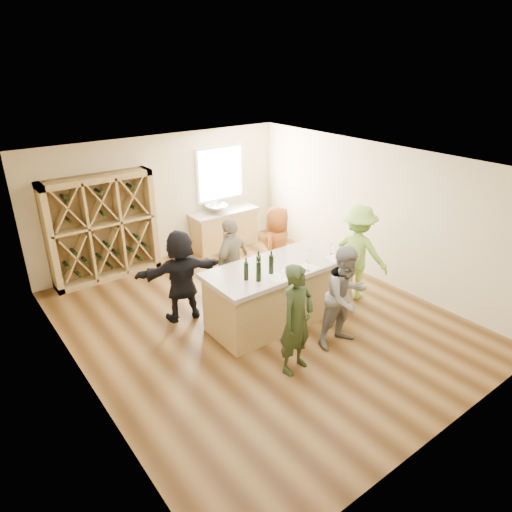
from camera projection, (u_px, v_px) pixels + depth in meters
floor at (258, 322)px, 8.20m from camera, size 6.00×7.00×0.10m
ceiling at (259, 161)px, 7.01m from camera, size 6.00×7.00×0.10m
wall_back at (162, 198)px, 10.19m from camera, size 6.00×0.10×2.80m
wall_front at (454, 348)px, 5.02m from camera, size 6.00×0.10×2.80m
wall_left at (72, 303)px, 5.93m from camera, size 0.10×7.00×2.80m
wall_right at (377, 212)px, 9.28m from camera, size 0.10×7.00×2.80m
window_frame at (220, 174)px, 10.82m from camera, size 1.30×0.06×1.30m
window_pane at (221, 174)px, 10.79m from camera, size 1.18×0.01×1.18m
wine_rack at (103, 228)px, 9.28m from camera, size 2.20×0.45×2.20m
back_counter_base at (224, 230)px, 11.10m from camera, size 1.60×0.58×0.86m
back_counter_top at (224, 212)px, 10.92m from camera, size 1.70×0.62×0.06m
sink at (217, 208)px, 10.75m from camera, size 0.54×0.54×0.19m
faucet at (212, 204)px, 10.86m from camera, size 0.02×0.02×0.30m
tasting_counter_base at (281, 294)px, 8.02m from camera, size 2.60×1.00×1.00m
tasting_counter_top at (281, 266)px, 7.80m from camera, size 2.72×1.12×0.08m
wine_bottle_a at (246, 271)px, 7.18m from camera, size 0.08×0.08×0.30m
wine_bottle_b at (259, 272)px, 7.14m from camera, size 0.10×0.10×0.33m
wine_bottle_c at (259, 265)px, 7.37m from camera, size 0.09×0.09×0.32m
wine_bottle_d at (271, 265)px, 7.38m from camera, size 0.09×0.09×0.32m
wine_glass_a at (282, 273)px, 7.25m from camera, size 0.08×0.08×0.18m
wine_glass_b at (308, 265)px, 7.50m from camera, size 0.10×0.10×0.19m
wine_glass_d at (309, 255)px, 7.87m from camera, size 0.08×0.08×0.19m
wine_glass_e at (332, 250)px, 8.12m from camera, size 0.08×0.08×0.17m
tasting_menu_a at (276, 277)px, 7.31m from camera, size 0.28×0.35×0.00m
tasting_menu_b at (309, 267)px, 7.67m from camera, size 0.28×0.34×0.00m
tasting_menu_c at (334, 258)px, 7.99m from camera, size 0.27×0.33×0.00m
person_near_left at (297, 320)px, 6.57m from camera, size 0.71×0.58×1.72m
person_near_right at (345, 297)px, 7.19m from camera, size 0.86×0.50×1.71m
person_server at (357, 252)px, 8.61m from camera, size 1.00×1.32×1.85m
person_far_mid at (232, 263)px, 8.33m from camera, size 1.13×0.89×1.72m
person_far_right at (277, 249)px, 8.96m from camera, size 0.98×0.82×1.70m
person_far_left at (181, 276)px, 7.92m from camera, size 1.63×0.89×1.67m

